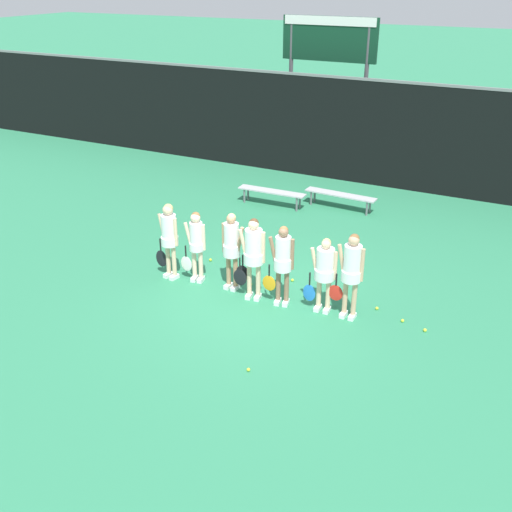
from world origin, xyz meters
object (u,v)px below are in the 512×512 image
at_px(player_1, 196,241).
at_px(bench_far, 340,196).
at_px(tennis_ball_1, 425,330).
at_px(tennis_ball_4, 248,370).
at_px(player_5, 325,269).
at_px(tennis_ball_3, 260,261).
at_px(bench_courtside, 272,193).
at_px(tennis_ball_6, 377,308).
at_px(player_2, 232,245).
at_px(player_6, 352,269).
at_px(tennis_ball_0, 210,260).
at_px(player_0, 169,234).
at_px(scoreboard, 329,53).
at_px(tennis_ball_5, 251,284).
at_px(tennis_ball_7, 292,280).
at_px(tennis_ball_2, 403,321).
at_px(player_4, 283,259).
at_px(player_3, 253,252).

bearing_deg(player_1, bench_far, 66.98).
bearing_deg(tennis_ball_1, tennis_ball_4, -132.78).
bearing_deg(player_5, tennis_ball_3, 144.11).
xyz_separation_m(bench_courtside, tennis_ball_6, (4.53, -4.46, -0.37)).
distance_m(player_2, player_6, 2.65).
xyz_separation_m(bench_far, tennis_ball_0, (-1.58, -4.72, -0.36)).
distance_m(player_6, tennis_ball_1, 1.85).
xyz_separation_m(player_1, tennis_ball_1, (5.04, 0.17, -0.92)).
relative_size(player_2, tennis_ball_0, 24.87).
distance_m(player_0, tennis_ball_3, 2.37).
xyz_separation_m(scoreboard, tennis_ball_5, (1.86, -9.22, -3.79)).
bearing_deg(scoreboard, tennis_ball_7, -73.23).
relative_size(tennis_ball_0, tennis_ball_7, 1.05).
bearing_deg(tennis_ball_4, player_1, 136.07).
height_order(scoreboard, tennis_ball_2, scoreboard).
distance_m(player_4, tennis_ball_4, 2.64).
bearing_deg(player_0, tennis_ball_1, 12.84).
height_order(scoreboard, bench_far, scoreboard).
relative_size(tennis_ball_2, tennis_ball_6, 0.98).
distance_m(tennis_ball_1, tennis_ball_7, 3.20).
distance_m(player_4, tennis_ball_2, 2.68).
relative_size(player_4, tennis_ball_5, 26.89).
relative_size(tennis_ball_2, tennis_ball_4, 1.02).
bearing_deg(player_0, tennis_ball_5, 23.68).
bearing_deg(tennis_ball_1, player_4, -174.87).
xyz_separation_m(tennis_ball_0, tennis_ball_4, (2.83, -3.45, -0.00)).
relative_size(player_0, tennis_ball_5, 27.31).
bearing_deg(tennis_ball_7, bench_courtside, 121.08).
xyz_separation_m(tennis_ball_4, tennis_ball_7, (-0.66, 3.39, 0.00)).
relative_size(player_3, tennis_ball_0, 25.71).
xyz_separation_m(player_2, player_5, (2.10, 0.01, -0.09)).
height_order(player_3, tennis_ball_3, player_3).
bearing_deg(player_1, tennis_ball_7, 15.36).
xyz_separation_m(player_3, tennis_ball_6, (2.50, 0.70, -1.05)).
distance_m(bench_far, player_0, 6.18).
xyz_separation_m(player_1, player_3, (1.48, -0.14, 0.13)).
bearing_deg(tennis_ball_3, player_2, -88.33).
bearing_deg(tennis_ball_1, player_3, -174.95).
xyz_separation_m(scoreboard, bench_far, (2.00, -3.84, -3.43)).
xyz_separation_m(scoreboard, tennis_ball_4, (3.25, -12.01, -3.79)).
bearing_deg(tennis_ball_4, player_0, 143.65).
relative_size(player_3, tennis_ball_3, 27.32).
relative_size(tennis_ball_4, tennis_ball_5, 0.99).
height_order(player_2, tennis_ball_7, player_2).
bearing_deg(player_2, tennis_ball_4, -54.10).
relative_size(player_5, tennis_ball_7, 23.91).
xyz_separation_m(player_1, tennis_ball_6, (3.97, 0.56, -0.93)).
relative_size(bench_far, player_4, 1.22).
height_order(tennis_ball_3, tennis_ball_4, tennis_ball_3).
bearing_deg(player_2, tennis_ball_3, 93.45).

